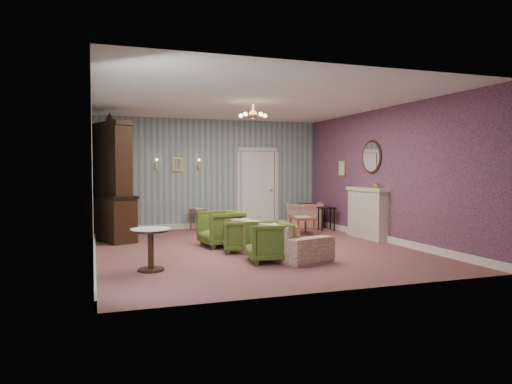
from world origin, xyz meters
name	(u,v)px	position (x,y,z in m)	size (l,w,h in m)	color
floor	(253,248)	(0.00, 0.00, 0.00)	(7.00, 7.00, 0.00)	#87504E
ceiling	(253,102)	(0.00, 0.00, 2.90)	(7.00, 7.00, 0.00)	white
wall_back	(211,174)	(0.00, 3.50, 1.45)	(6.00, 6.00, 0.00)	slate
wall_front	(341,179)	(0.00, -3.50, 1.45)	(6.00, 6.00, 0.00)	slate
wall_left	(93,176)	(-3.00, 0.00, 1.45)	(7.00, 7.00, 0.00)	slate
wall_right	(383,175)	(3.00, 0.00, 1.45)	(7.00, 7.00, 0.00)	slate
wall_right_floral	(383,175)	(2.98, 0.00, 1.45)	(7.00, 7.00, 0.00)	#AB556B
door	(258,187)	(1.30, 3.46, 1.08)	(1.12, 0.12, 2.16)	white
olive_chair_a	(268,240)	(-0.19, -1.37, 0.37)	(0.72, 0.68, 0.74)	#4B6222
olive_chair_b	(241,234)	(-0.34, -0.31, 0.34)	(0.66, 0.62, 0.68)	#4B6222
olive_chair_c	(221,227)	(-0.54, 0.45, 0.40)	(0.78, 0.73, 0.80)	#4B6222
sofa_chintz	(276,232)	(0.14, -0.89, 0.43)	(2.18, 0.64, 0.85)	#983D3E
wingback_chair	(305,211)	(2.45, 2.85, 0.44)	(1.01, 0.66, 0.88)	#983D3E
dresser	(110,178)	(-2.65, 2.03, 1.38)	(0.57, 1.66, 2.76)	black
fireplace	(367,213)	(2.86, 0.40, 0.58)	(0.30, 1.40, 1.16)	beige
mantel_vase	(377,185)	(2.84, 0.00, 1.23)	(0.15, 0.15, 0.15)	gold
oval_mirror	(372,157)	(2.96, 0.40, 1.85)	(0.04, 0.76, 0.84)	white
framed_print	(342,168)	(2.97, 1.75, 1.60)	(0.04, 0.34, 0.42)	gold
coffee_table	(302,226)	(1.72, 1.43, 0.22)	(0.48, 0.86, 0.44)	brown
side_table_black	(326,219)	(2.65, 1.97, 0.30)	(0.40, 0.40, 0.60)	black
pedestal_table	(151,249)	(-2.17, -1.48, 0.33)	(0.61, 0.61, 0.66)	black
nesting_table	(198,219)	(-0.44, 3.15, 0.29)	(0.35, 0.45, 0.58)	brown
gilt_mirror_back	(178,164)	(-0.90, 3.46, 1.70)	(0.28, 0.06, 0.36)	gold
sconce_left	(157,164)	(-1.45, 3.44, 1.70)	(0.16, 0.12, 0.30)	gold
sconce_right	(199,164)	(-0.35, 3.44, 1.70)	(0.16, 0.12, 0.30)	gold
chandelier	(253,115)	(0.00, 0.00, 2.63)	(0.56, 0.56, 0.36)	gold
burgundy_cushion	(305,210)	(2.40, 2.70, 0.48)	(0.38, 0.10, 0.38)	maroon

